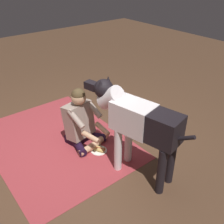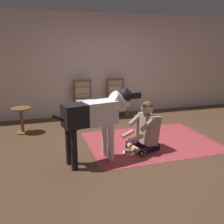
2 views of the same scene
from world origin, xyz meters
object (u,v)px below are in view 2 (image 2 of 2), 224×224
dining_chair_right_of_pair (116,96)px  hot_dog_on_plate (130,151)px  dining_chair_left_of_pair (84,98)px  person_sitting_on_floor (146,130)px  large_dog (97,115)px  round_side_table (22,118)px

dining_chair_right_of_pair → hot_dog_on_plate: size_ratio=4.26×
dining_chair_left_of_pair → person_sitting_on_floor: 2.40m
dining_chair_left_of_pair → hot_dog_on_plate: bearing=-82.3°
dining_chair_right_of_pair → person_sitting_on_floor: 2.32m
person_sitting_on_floor → dining_chair_right_of_pair: bearing=84.6°
large_dog → hot_dog_on_plate: size_ratio=6.43×
person_sitting_on_floor → round_side_table: (-2.11, 1.60, -0.04)m
dining_chair_right_of_pair → large_dog: size_ratio=0.66×
dining_chair_right_of_pair → round_side_table: 2.44m
dining_chair_right_of_pair → person_sitting_on_floor: dining_chair_right_of_pair is taller
dining_chair_right_of_pair → person_sitting_on_floor: size_ratio=1.11×
person_sitting_on_floor → large_dog: bearing=-167.7°
dining_chair_left_of_pair → hot_dog_on_plate: dining_chair_left_of_pair is taller
dining_chair_right_of_pair → round_side_table: dining_chair_right_of_pair is taller
round_side_table → large_dog: bearing=-56.5°
dining_chair_left_of_pair → dining_chair_right_of_pair: (0.86, 0.00, 0.00)m
large_dog → round_side_table: bearing=123.5°
hot_dog_on_plate → round_side_table: (-1.79, 1.67, 0.30)m
large_dog → hot_dog_on_plate: large_dog is taller
dining_chair_left_of_pair → dining_chair_right_of_pair: bearing=0.0°
round_side_table → person_sitting_on_floor: bearing=-37.1°
dining_chair_right_of_pair → large_dog: 2.76m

